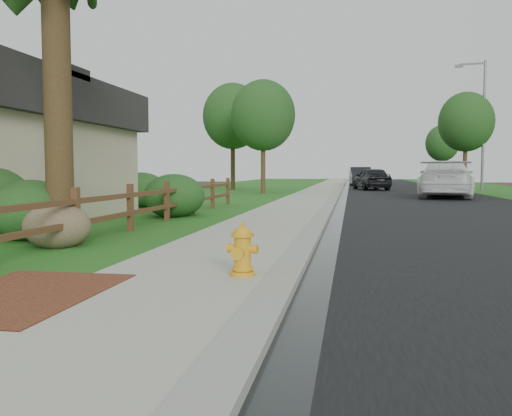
% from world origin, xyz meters
% --- Properties ---
extents(ground, '(120.00, 120.00, 0.00)m').
position_xyz_m(ground, '(0.00, 0.00, 0.00)').
color(ground, '#36291D').
extents(road, '(8.00, 90.00, 0.02)m').
position_xyz_m(road, '(4.60, 35.00, 0.01)').
color(road, black).
rests_on(road, ground).
extents(curb, '(0.40, 90.00, 0.12)m').
position_xyz_m(curb, '(0.40, 35.00, 0.06)').
color(curb, gray).
rests_on(curb, ground).
extents(wet_gutter, '(0.50, 90.00, 0.00)m').
position_xyz_m(wet_gutter, '(0.75, 35.00, 0.02)').
color(wet_gutter, black).
rests_on(wet_gutter, road).
extents(sidewalk, '(2.20, 90.00, 0.10)m').
position_xyz_m(sidewalk, '(-0.90, 35.00, 0.05)').
color(sidewalk, '#A6A390').
rests_on(sidewalk, ground).
extents(grass_strip, '(1.60, 90.00, 0.06)m').
position_xyz_m(grass_strip, '(-2.80, 35.00, 0.03)').
color(grass_strip, '#255C1A').
rests_on(grass_strip, ground).
extents(lawn_near, '(9.00, 90.00, 0.04)m').
position_xyz_m(lawn_near, '(-8.00, 35.00, 0.02)').
color(lawn_near, '#255C1A').
rests_on(lawn_near, ground).
extents(verge_far, '(6.00, 90.00, 0.04)m').
position_xyz_m(verge_far, '(11.50, 35.00, 0.02)').
color(verge_far, '#255C1A').
rests_on(verge_far, ground).
extents(brick_patch, '(1.60, 2.40, 0.11)m').
position_xyz_m(brick_patch, '(-2.20, -1.00, 0.06)').
color(brick_patch, brown).
rests_on(brick_patch, ground).
extents(ranch_fence, '(0.12, 16.92, 1.10)m').
position_xyz_m(ranch_fence, '(-3.60, 6.40, 0.62)').
color(ranch_fence, '#492D18').
rests_on(ranch_fence, ground).
extents(fire_hydrant, '(0.44, 0.35, 0.67)m').
position_xyz_m(fire_hydrant, '(-0.10, 0.41, 0.41)').
color(fire_hydrant, '#F1AB1C').
rests_on(fire_hydrant, sidewalk).
extents(white_suv, '(3.64, 6.72, 1.85)m').
position_xyz_m(white_suv, '(5.93, 22.62, 0.95)').
color(white_suv, white).
rests_on(white_suv, road).
extents(dark_car_mid, '(2.88, 4.94, 1.58)m').
position_xyz_m(dark_car_mid, '(2.60, 33.05, 0.81)').
color(dark_car_mid, black).
rests_on(dark_car_mid, road).
extents(dark_car_far, '(2.07, 5.17, 1.67)m').
position_xyz_m(dark_car_far, '(2.00, 43.17, 0.86)').
color(dark_car_far, black).
rests_on(dark_car_far, road).
extents(streetlight, '(2.04, 0.48, 8.82)m').
position_xyz_m(streetlight, '(9.85, 33.17, 5.00)').
color(streetlight, slate).
rests_on(streetlight, ground).
extents(boulder, '(1.35, 1.08, 0.82)m').
position_xyz_m(boulder, '(-3.90, 2.67, 0.41)').
color(boulder, brown).
rests_on(boulder, ground).
extents(shrub_a, '(2.04, 2.04, 1.22)m').
position_xyz_m(shrub_a, '(-4.98, 3.61, 0.61)').
color(shrub_a, '#19461A').
rests_on(shrub_a, ground).
extents(shrub_c, '(2.03, 2.03, 1.30)m').
position_xyz_m(shrub_c, '(-3.90, 9.10, 0.65)').
color(shrub_c, '#19461A').
rests_on(shrub_c, ground).
extents(shrub_d, '(2.11, 2.11, 1.33)m').
position_xyz_m(shrub_d, '(-6.50, 12.97, 0.66)').
color(shrub_d, '#19461A').
rests_on(shrub_d, ground).
extents(tree_near_left, '(3.76, 3.76, 6.66)m').
position_xyz_m(tree_near_left, '(-3.90, 25.31, 4.58)').
color(tree_near_left, '#362416').
rests_on(tree_near_left, ground).
extents(tree_mid_left, '(4.14, 4.14, 7.41)m').
position_xyz_m(tree_mid_left, '(-6.94, 30.85, 5.12)').
color(tree_mid_left, '#362416').
rests_on(tree_mid_left, ground).
extents(tree_mid_right, '(3.76, 3.76, 6.82)m').
position_xyz_m(tree_mid_right, '(9.00, 33.76, 4.74)').
color(tree_mid_right, '#362416').
rests_on(tree_mid_right, ground).
extents(tree_far_right, '(2.92, 2.92, 5.39)m').
position_xyz_m(tree_far_right, '(9.08, 44.16, 3.77)').
color(tree_far_right, '#362416').
rests_on(tree_far_right, ground).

